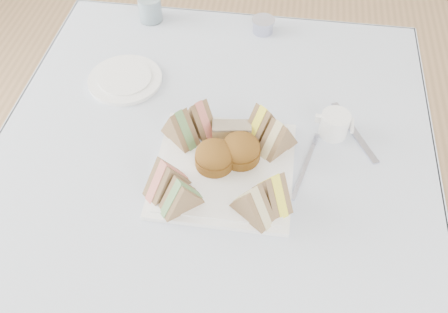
# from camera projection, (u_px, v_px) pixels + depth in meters

# --- Properties ---
(floor) EXTENTS (4.00, 4.00, 0.00)m
(floor) POSITION_uv_depth(u_px,v_px,m) (218.00, 281.00, 1.74)
(floor) COLOR #9E7751
(floor) RESTS_ON ground
(table) EXTENTS (0.90, 0.90, 0.74)m
(table) POSITION_uv_depth(u_px,v_px,m) (217.00, 224.00, 1.46)
(table) COLOR brown
(table) RESTS_ON floor
(tablecloth) EXTENTS (1.02, 1.02, 0.01)m
(tablecloth) POSITION_uv_depth(u_px,v_px,m) (215.00, 139.00, 1.18)
(tablecloth) COLOR silver
(tablecloth) RESTS_ON table
(serving_plate) EXTENTS (0.31, 0.31, 0.01)m
(serving_plate) POSITION_uv_depth(u_px,v_px,m) (224.00, 169.00, 1.11)
(serving_plate) COLOR white
(serving_plate) RESTS_ON tablecloth
(sandwich_fl_a) EXTENTS (0.10, 0.10, 0.09)m
(sandwich_fl_a) POSITION_uv_depth(u_px,v_px,m) (166.00, 176.00, 1.03)
(sandwich_fl_a) COLOR #987B56
(sandwich_fl_a) RESTS_ON serving_plate
(sandwich_fl_b) EXTENTS (0.10, 0.09, 0.08)m
(sandwich_fl_b) POSITION_uv_depth(u_px,v_px,m) (181.00, 194.00, 1.01)
(sandwich_fl_b) COLOR #987B56
(sandwich_fl_b) RESTS_ON serving_plate
(sandwich_fr_a) EXTENTS (0.09, 0.10, 0.08)m
(sandwich_fr_a) POSITION_uv_depth(u_px,v_px,m) (273.00, 188.00, 1.01)
(sandwich_fr_a) COLOR #987B56
(sandwich_fr_a) RESTS_ON serving_plate
(sandwich_fr_b) EXTENTS (0.10, 0.09, 0.08)m
(sandwich_fr_b) POSITION_uv_depth(u_px,v_px,m) (253.00, 201.00, 0.99)
(sandwich_fr_b) COLOR #987B56
(sandwich_fr_b) RESTS_ON serving_plate
(sandwich_bl_a) EXTENTS (0.10, 0.10, 0.09)m
(sandwich_bl_a) POSITION_uv_depth(u_px,v_px,m) (179.00, 125.00, 1.12)
(sandwich_bl_a) COLOR #987B56
(sandwich_bl_a) RESTS_ON serving_plate
(sandwich_bl_b) EXTENTS (0.10, 0.10, 0.08)m
(sandwich_bl_b) POSITION_uv_depth(u_px,v_px,m) (199.00, 115.00, 1.15)
(sandwich_bl_b) COLOR #987B56
(sandwich_bl_b) RESTS_ON serving_plate
(sandwich_br_a) EXTENTS (0.10, 0.10, 0.09)m
(sandwich_br_a) POSITION_uv_depth(u_px,v_px,m) (278.00, 135.00, 1.10)
(sandwich_br_a) COLOR #987B56
(sandwich_br_a) RESTS_ON serving_plate
(sandwich_br_b) EXTENTS (0.10, 0.11, 0.09)m
(sandwich_br_b) POSITION_uv_depth(u_px,v_px,m) (263.00, 121.00, 1.13)
(sandwich_br_b) COLOR #987B56
(sandwich_br_b) RESTS_ON serving_plate
(scone_left) EXTENTS (0.09, 0.09, 0.06)m
(scone_left) POSITION_uv_depth(u_px,v_px,m) (214.00, 156.00, 1.08)
(scone_left) COLOR brown
(scone_left) RESTS_ON serving_plate
(scone_right) EXTENTS (0.11, 0.11, 0.06)m
(scone_right) POSITION_uv_depth(u_px,v_px,m) (241.00, 149.00, 1.10)
(scone_right) COLOR brown
(scone_right) RESTS_ON serving_plate
(pastry_slice) EXTENTS (0.09, 0.05, 0.04)m
(pastry_slice) POSITION_uv_depth(u_px,v_px,m) (232.00, 131.00, 1.14)
(pastry_slice) COLOR #D6C273
(pastry_slice) RESTS_ON serving_plate
(side_plate) EXTENTS (0.24, 0.24, 0.01)m
(side_plate) POSITION_uv_depth(u_px,v_px,m) (125.00, 80.00, 1.30)
(side_plate) COLOR white
(side_plate) RESTS_ON tablecloth
(water_glass) EXTENTS (0.08, 0.08, 0.10)m
(water_glass) POSITION_uv_depth(u_px,v_px,m) (150.00, 5.00, 1.44)
(water_glass) COLOR white
(water_glass) RESTS_ON tablecloth
(tea_strainer) EXTENTS (0.07, 0.07, 0.04)m
(tea_strainer) POSITION_uv_depth(u_px,v_px,m) (263.00, 26.00, 1.43)
(tea_strainer) COLOR #ADAEC8
(tea_strainer) RESTS_ON tablecloth
(knife) EXTENTS (0.11, 0.19, 0.00)m
(knife) POSITION_uv_depth(u_px,v_px,m) (354.00, 132.00, 1.18)
(knife) COLOR #ADAEC8
(knife) RESTS_ON tablecloth
(fork) EXTENTS (0.05, 0.17, 0.00)m
(fork) POSITION_uv_depth(u_px,v_px,m) (304.00, 171.00, 1.11)
(fork) COLOR #ADAEC8
(fork) RESTS_ON tablecloth
(creamer_jug) EXTENTS (0.07, 0.07, 0.06)m
(creamer_jug) POSITION_uv_depth(u_px,v_px,m) (335.00, 124.00, 1.16)
(creamer_jug) COLOR white
(creamer_jug) RESTS_ON tablecloth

